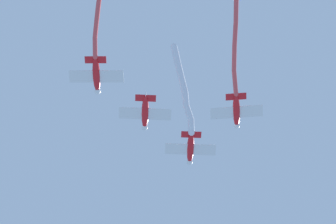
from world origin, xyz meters
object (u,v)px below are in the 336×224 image
at_px(airplane_right_wing, 236,111).
at_px(airplane_slot, 97,76).
at_px(airplane_left_wing, 145,113).
at_px(airplane_lead, 190,149).

relative_size(airplane_right_wing, airplane_slot, 0.97).
xyz_separation_m(airplane_left_wing, airplane_right_wing, (7.83, 10.73, 0.30)).
bearing_deg(airplane_lead, airplane_slot, 129.52).
height_order(airplane_lead, airplane_right_wing, airplane_right_wing).
distance_m(airplane_right_wing, airplane_slot, 20.79).
relative_size(airplane_lead, airplane_slot, 1.02).
xyz_separation_m(airplane_lead, airplane_left_wing, (0.91, -8.88, 0.00)).
xyz_separation_m(airplane_lead, airplane_slot, (1.83, -17.75, -0.30)).
relative_size(airplane_lead, airplane_right_wing, 1.05).
bearing_deg(airplane_left_wing, airplane_slot, 128.83).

